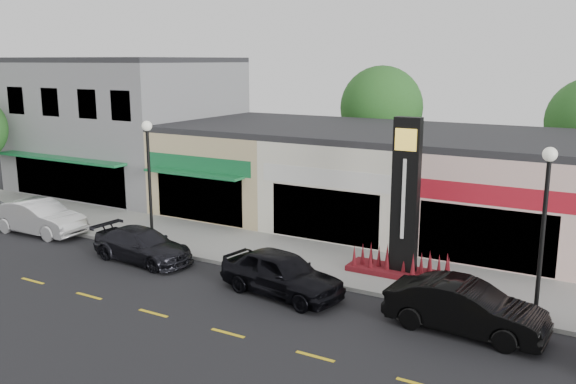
# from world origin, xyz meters

# --- Properties ---
(ground) EXTENTS (120.00, 120.00, 0.00)m
(ground) POSITION_xyz_m (0.00, 0.00, 0.00)
(ground) COLOR black
(ground) RESTS_ON ground
(sidewalk) EXTENTS (52.00, 4.30, 0.15)m
(sidewalk) POSITION_xyz_m (0.00, 4.35, 0.07)
(sidewalk) COLOR gray
(sidewalk) RESTS_ON ground
(curb) EXTENTS (52.00, 0.20, 0.15)m
(curb) POSITION_xyz_m (0.00, 2.10, 0.07)
(curb) COLOR gray
(curb) RESTS_ON ground
(building_grey_2story) EXTENTS (12.00, 10.95, 8.30)m
(building_grey_2story) POSITION_xyz_m (-18.00, 11.48, 4.14)
(building_grey_2story) COLOR slate
(building_grey_2story) RESTS_ON ground
(shop_beige) EXTENTS (7.00, 10.85, 4.80)m
(shop_beige) POSITION_xyz_m (-8.50, 11.46, 2.40)
(shop_beige) COLOR tan
(shop_beige) RESTS_ON ground
(shop_cream) EXTENTS (7.00, 10.01, 4.80)m
(shop_cream) POSITION_xyz_m (-1.50, 11.47, 2.40)
(shop_cream) COLOR silver
(shop_cream) RESTS_ON ground
(shop_pink_w) EXTENTS (7.00, 10.01, 4.80)m
(shop_pink_w) POSITION_xyz_m (5.50, 11.47, 2.40)
(shop_pink_w) COLOR beige
(shop_pink_w) RESTS_ON ground
(tree_rear_west) EXTENTS (5.20, 5.20, 7.83)m
(tree_rear_west) POSITION_xyz_m (-4.00, 19.50, 5.22)
(tree_rear_west) COLOR #382619
(tree_rear_west) RESTS_ON ground
(lamp_west_near) EXTENTS (0.44, 0.44, 5.47)m
(lamp_west_near) POSITION_xyz_m (-8.00, 2.50, 3.48)
(lamp_west_near) COLOR black
(lamp_west_near) RESTS_ON sidewalk
(lamp_east_near) EXTENTS (0.44, 0.44, 5.47)m
(lamp_east_near) POSITION_xyz_m (8.00, 2.50, 3.48)
(lamp_east_near) COLOR black
(lamp_east_near) RESTS_ON sidewalk
(pylon_sign) EXTENTS (4.20, 1.30, 6.00)m
(pylon_sign) POSITION_xyz_m (3.00, 4.20, 2.27)
(pylon_sign) COLOR #500D19
(pylon_sign) RESTS_ON sidewalk
(car_white_van) EXTENTS (1.91, 5.00, 1.63)m
(car_white_van) POSITION_xyz_m (-14.16, 1.43, 0.81)
(car_white_van) COLOR white
(car_white_van) RESTS_ON ground
(car_dark_sedan) EXTENTS (2.21, 4.77, 1.35)m
(car_dark_sedan) POSITION_xyz_m (-7.04, 0.86, 0.67)
(car_dark_sedan) COLOR black
(car_dark_sedan) RESTS_ON ground
(car_black_sedan) EXTENTS (2.62, 4.94, 1.60)m
(car_black_sedan) POSITION_xyz_m (-0.17, 0.52, 0.80)
(car_black_sedan) COLOR black
(car_black_sedan) RESTS_ON ground
(car_black_conv) EXTENTS (1.92, 4.89, 1.59)m
(car_black_conv) POSITION_xyz_m (6.22, 0.69, 0.79)
(car_black_conv) COLOR black
(car_black_conv) RESTS_ON ground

